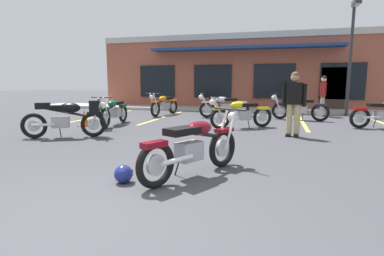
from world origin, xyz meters
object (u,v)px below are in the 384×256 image
Objects in this scene: motorcycle_foreground_classic at (194,146)px; motorcycle_silver_naked at (224,106)px; person_in_black_shirt at (323,93)px; helmet_on_pavement at (123,174)px; motorcycle_green_cafe_racer at (68,117)px; motorcycle_red_sportbike at (241,113)px; motorcycle_black_cruiser at (114,111)px; motorcycle_orange_scrambler at (164,104)px; person_in_shorts_foreground at (294,100)px; parking_lot_lamp_post at (352,42)px; motorcycle_cream_vintage at (299,108)px; traffic_cone at (84,118)px.

motorcycle_foreground_classic is 0.98× the size of motorcycle_silver_naked.
person_in_black_shirt is 10.71m from helmet_on_pavement.
motorcycle_green_cafe_racer is 4.22m from helmet_on_pavement.
motorcycle_red_sportbike is 0.94× the size of motorcycle_silver_naked.
helmet_on_pavement is (3.11, -5.19, -0.33)m from motorcycle_black_cruiser.
helmet_on_pavement is at bearing -146.23° from motorcycle_foreground_classic.
person_in_shorts_foreground is at bearing -37.87° from motorcycle_orange_scrambler.
motorcycle_black_cruiser is 1.01× the size of motorcycle_orange_scrambler.
helmet_on_pavement is (3.08, -2.86, -0.40)m from motorcycle_green_cafe_racer.
motorcycle_green_cafe_racer is 5.66m from motorcycle_orange_scrambler.
motorcycle_orange_scrambler is (-2.58, 0.07, 0.00)m from motorcycle_silver_naked.
parking_lot_lamp_post is (3.96, 9.57, 2.52)m from motorcycle_foreground_classic.
parking_lot_lamp_post is at bearing 64.55° from helmet_on_pavement.
motorcycle_green_cafe_racer is 9.92m from person_in_black_shirt.
motorcycle_orange_scrambler is at bearing 177.61° from motorcycle_cream_vintage.
motorcycle_cream_vintage is at bearing 55.09° from motorcycle_red_sportbike.
parking_lot_lamp_post reaches higher than helmet_on_pavement.
person_in_black_shirt is 3.16× the size of traffic_cone.
motorcycle_foreground_classic is at bearing -66.29° from motorcycle_orange_scrambler.
motorcycle_black_cruiser is at bearing -145.49° from person_in_black_shirt.
motorcycle_green_cafe_racer is (-4.06, -2.78, 0.07)m from motorcycle_red_sportbike.
motorcycle_green_cafe_racer is 3.70× the size of traffic_cone.
motorcycle_red_sportbike and motorcycle_orange_scrambler have the same top height.
motorcycle_green_cafe_racer is 1.17× the size of person_in_black_shirt.
helmet_on_pavement is 6.24m from traffic_cone.
motorcycle_orange_scrambler and motorcycle_cream_vintage have the same top height.
motorcycle_foreground_classic is at bearing -30.03° from motorcycle_green_cafe_racer.
parking_lot_lamp_post reaches higher than motorcycle_silver_naked.
person_in_black_shirt is at bearing 45.77° from motorcycle_green_cafe_racer.
motorcycle_orange_scrambler is 3.95m from traffic_cone.
motorcycle_green_cafe_racer is 2.16m from traffic_cone.
motorcycle_silver_naked is (-1.01, 2.79, 0.00)m from motorcycle_red_sportbike.
motorcycle_foreground_classic is 6.43m from traffic_cone.
person_in_black_shirt is at bearing 75.63° from person_in_shorts_foreground.
motorcycle_green_cafe_racer is at bearing -118.70° from motorcycle_silver_naked.
person_in_shorts_foreground is 0.37× the size of parking_lot_lamp_post.
helmet_on_pavement is (2.61, -8.50, -0.33)m from motorcycle_orange_scrambler.
person_in_shorts_foreground is at bearing -57.36° from motorcycle_silver_naked.
motorcycle_cream_vintage is at bearing -136.98° from parking_lot_lamp_post.
parking_lot_lamp_post reaches higher than motorcycle_green_cafe_racer.
motorcycle_cream_vintage is 7.63m from traffic_cone.
parking_lot_lamp_post is (8.81, 5.34, 2.72)m from traffic_cone.
helmet_on_pavement is at bearing -42.96° from motorcycle_green_cafe_racer.
person_in_shorts_foreground is at bearing -104.37° from person_in_black_shirt.
traffic_cone reaches higher than helmet_on_pavement.
motorcycle_foreground_classic and motorcycle_silver_naked have the same top height.
motorcycle_foreground_classic reaches higher than traffic_cone.
motorcycle_silver_naked and motorcycle_cream_vintage have the same top height.
motorcycle_red_sportbike and motorcycle_silver_naked have the same top height.
motorcycle_green_cafe_racer is 5.80m from person_in_shorts_foreground.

